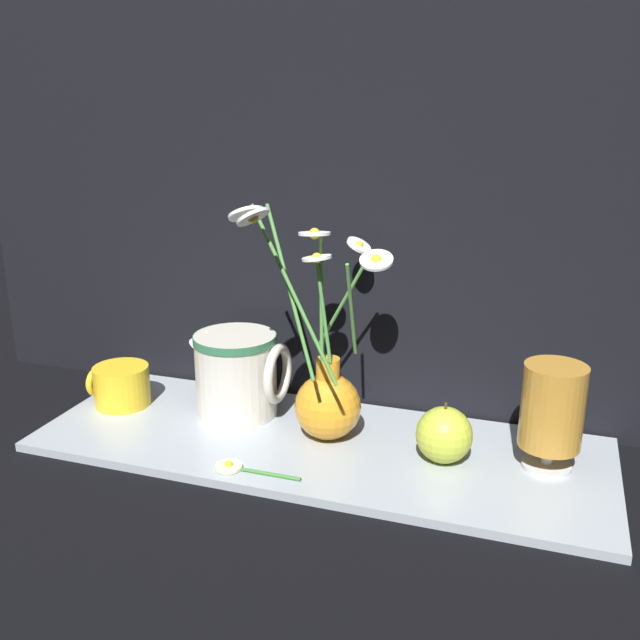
{
  "coord_description": "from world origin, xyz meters",
  "views": [
    {
      "loc": [
        0.29,
        -0.86,
        0.48
      ],
      "look_at": [
        0.0,
        0.0,
        0.19
      ],
      "focal_mm": 40.0,
      "sensor_mm": 36.0,
      "label": 1
    }
  ],
  "objects_px": {
    "orange_fruit": "(444,435)",
    "tea_glass": "(552,409)",
    "yellow_mug": "(121,385)",
    "ceramic_pitcher": "(238,371)",
    "vase_with_flowers": "(327,392)"
  },
  "relations": [
    {
      "from": "yellow_mug",
      "to": "ceramic_pitcher",
      "type": "xyz_separation_m",
      "value": [
        0.19,
        0.03,
        0.04
      ]
    },
    {
      "from": "vase_with_flowers",
      "to": "orange_fruit",
      "type": "distance_m",
      "value": 0.17
    },
    {
      "from": "ceramic_pitcher",
      "to": "orange_fruit",
      "type": "distance_m",
      "value": 0.33
    },
    {
      "from": "ceramic_pitcher",
      "to": "orange_fruit",
      "type": "relative_size",
      "value": 1.79
    },
    {
      "from": "tea_glass",
      "to": "orange_fruit",
      "type": "xyz_separation_m",
      "value": [
        -0.13,
        -0.03,
        -0.05
      ]
    },
    {
      "from": "vase_with_flowers",
      "to": "yellow_mug",
      "type": "relative_size",
      "value": 3.59
    },
    {
      "from": "yellow_mug",
      "to": "orange_fruit",
      "type": "distance_m",
      "value": 0.51
    },
    {
      "from": "vase_with_flowers",
      "to": "tea_glass",
      "type": "relative_size",
      "value": 2.42
    },
    {
      "from": "vase_with_flowers",
      "to": "ceramic_pitcher",
      "type": "distance_m",
      "value": 0.16
    },
    {
      "from": "yellow_mug",
      "to": "tea_glass",
      "type": "relative_size",
      "value": 0.67
    },
    {
      "from": "vase_with_flowers",
      "to": "yellow_mug",
      "type": "bearing_deg",
      "value": 178.85
    },
    {
      "from": "ceramic_pitcher",
      "to": "orange_fruit",
      "type": "bearing_deg",
      "value": -8.94
    },
    {
      "from": "yellow_mug",
      "to": "ceramic_pitcher",
      "type": "height_order",
      "value": "ceramic_pitcher"
    },
    {
      "from": "orange_fruit",
      "to": "yellow_mug",
      "type": "bearing_deg",
      "value": 177.43
    },
    {
      "from": "orange_fruit",
      "to": "tea_glass",
      "type": "bearing_deg",
      "value": 11.05
    }
  ]
}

